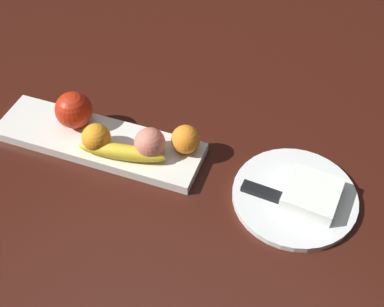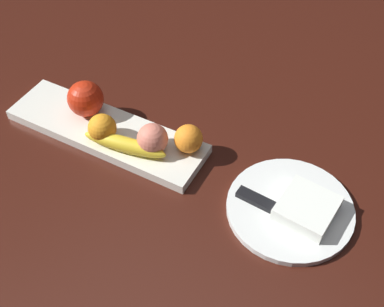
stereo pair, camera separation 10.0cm
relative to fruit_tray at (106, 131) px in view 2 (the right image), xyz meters
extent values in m
plane|color=#38140D|center=(0.03, 0.03, -0.01)|extent=(2.40, 2.40, 0.00)
cube|color=white|center=(0.00, 0.00, 0.00)|extent=(0.47, 0.13, 0.02)
sphere|color=red|center=(-0.06, 0.02, 0.05)|extent=(0.08, 0.08, 0.08)
ellipsoid|color=yellow|center=(0.08, -0.03, 0.03)|extent=(0.19, 0.06, 0.03)
sphere|color=orange|center=(0.02, -0.03, 0.04)|extent=(0.06, 0.06, 0.06)
sphere|color=orange|center=(0.19, 0.03, 0.04)|extent=(0.06, 0.06, 0.06)
sphere|color=#DF7862|center=(0.13, -0.01, 0.04)|extent=(0.07, 0.07, 0.07)
cylinder|color=white|center=(0.44, 0.00, 0.00)|extent=(0.25, 0.25, 0.01)
cube|color=white|center=(0.47, 0.00, 0.02)|extent=(0.11, 0.11, 0.03)
cube|color=silver|center=(0.44, -0.03, 0.00)|extent=(0.15, 0.03, 0.00)
cube|color=black|center=(0.38, -0.02, 0.01)|extent=(0.09, 0.03, 0.01)
camera|label=1|loc=(0.45, -0.63, 0.78)|focal=45.86mm
camera|label=2|loc=(0.54, -0.59, 0.78)|focal=45.86mm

